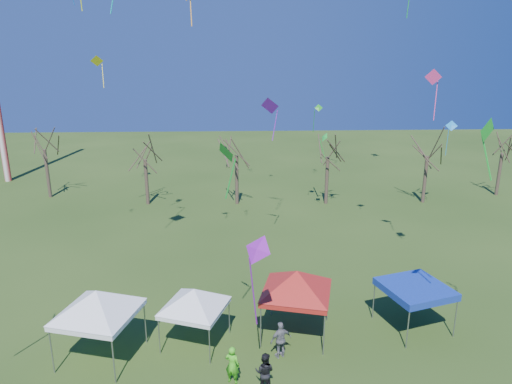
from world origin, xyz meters
TOP-DOWN VIEW (x-y plane):
  - ground at (0.00, 0.00)m, footprint 140.00×140.00m
  - tree_0 at (-20.85, 27.38)m, footprint 3.83×3.83m
  - tree_1 at (-10.77, 24.65)m, footprint 3.42×3.42m
  - tree_2 at (-2.37, 24.38)m, footprint 3.71×3.71m
  - tree_3 at (6.03, 24.04)m, footprint 3.59×3.59m
  - tree_4 at (15.36, 24.00)m, footprint 3.58×3.58m
  - tree_5 at (23.72, 26.07)m, footprint 3.39×3.39m
  - tent_white_west at (-8.66, 1.49)m, footprint 4.27×4.27m
  - tent_white_mid at (-4.48, 2.38)m, footprint 3.55×3.55m
  - tent_red at (0.40, 2.98)m, footprint 4.31×4.31m
  - tent_blue at (6.37, 3.22)m, footprint 3.72×3.72m
  - person_grey at (-0.52, 1.13)m, footprint 1.13×0.81m
  - person_dark at (-1.40, -1.00)m, footprint 0.98×0.86m
  - person_green at (-2.72, -0.48)m, footprint 0.73×0.62m
  - kite_17 at (9.06, 9.93)m, footprint 0.97×0.68m
  - kite_13 at (-12.38, 18.01)m, footprint 1.02×0.78m
  - kite_5 at (-1.67, -0.37)m, footprint 1.51×1.50m
  - kite_11 at (-0.16, 13.30)m, footprint 1.50×1.30m
  - kite_1 at (-2.81, 1.11)m, footprint 1.06×1.19m
  - kite_19 at (4.86, 20.19)m, footprint 0.73×0.93m
  - kite_27 at (6.22, -1.41)m, footprint 0.88×0.76m
  - kite_22 at (4.46, 21.26)m, footprint 0.77×0.77m
  - kite_12 at (15.97, 21.29)m, footprint 1.15×0.95m

SIDE VIEW (x-z plane):
  - ground at x=0.00m, z-range 0.00..0.00m
  - person_green at x=-2.72m, z-range 0.00..1.71m
  - person_dark at x=-1.40m, z-range 0.00..1.71m
  - person_grey at x=-0.52m, z-range 0.00..1.79m
  - tent_blue at x=6.37m, z-range 0.98..3.33m
  - tent_white_mid at x=-4.48m, z-range 1.02..4.35m
  - tent_white_west at x=-8.66m, z-range 1.20..5.11m
  - tent_red at x=0.40m, z-range 1.21..5.13m
  - tree_5 at x=23.72m, z-range 2.00..9.46m
  - tree_1 at x=-10.77m, z-range 2.02..9.56m
  - kite_5 at x=-1.67m, z-range 3.92..7.96m
  - tree_4 at x=15.36m, z-range 2.12..10.00m
  - tree_3 at x=6.03m, z-range 2.12..10.03m
  - tree_2 at x=-2.37m, z-range 2.20..10.38m
  - tree_0 at x=-20.85m, z-range 2.27..10.70m
  - kite_19 at x=4.86m, z-range 5.82..8.02m
  - kite_12 at x=15.97m, z-range 6.10..9.16m
  - kite_22 at x=4.46m, z-range 7.94..10.34m
  - kite_1 at x=-2.81m, z-range 8.39..10.70m
  - kite_11 at x=-0.16m, z-range 8.79..11.63m
  - kite_27 at x=6.22m, z-range 9.60..11.86m
  - kite_17 at x=9.06m, z-range 10.60..13.55m
  - kite_13 at x=-12.38m, z-range 11.82..14.15m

